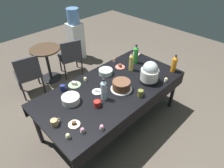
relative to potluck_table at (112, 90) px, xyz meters
The scene contains 30 objects.
ground 0.69m from the potluck_table, ahead, with size 9.00×9.00×0.00m, color brown.
potluck_table is the anchor object (origin of this frame).
frosted_layer_cake 0.19m from the potluck_table, 68.38° to the right, with size 0.31×0.31×0.14m.
slow_cooker 0.60m from the potluck_table, 31.02° to the right, with size 0.27×0.27×0.33m.
glass_salad_bowl 0.36m from the potluck_table, 61.76° to the left, with size 0.22×0.22×0.08m, color #B2C6BC.
ceramic_snack_bowl 0.63m from the potluck_table, 166.18° to the left, with size 0.23×0.23×0.09m, color silver.
dessert_plate_coral 0.55m from the potluck_table, 31.02° to the left, with size 0.16×0.16×0.06m.
dessert_plate_charcoal 0.85m from the potluck_table, ahead, with size 0.16×0.16×0.04m.
dessert_plate_cream 0.83m from the potluck_table, 166.39° to the right, with size 0.14×0.14×0.04m.
dessert_plate_white 0.25m from the potluck_table, 164.56° to the left, with size 0.15×0.15×0.04m.
dessert_plate_sage 0.55m from the potluck_table, 130.72° to the left, with size 0.18×0.18×0.06m.
cupcake_lemon 0.88m from the potluck_table, 156.40° to the right, with size 0.05×0.05×0.07m.
cupcake_cocoa 0.72m from the potluck_table, 41.89° to the left, with size 0.05×0.05×0.07m.
cupcake_rose 0.79m from the potluck_table, 143.23° to the right, with size 0.05×0.05×0.07m.
cupcake_vanilla 0.82m from the potluck_table, 35.70° to the right, with size 0.05×0.05×0.07m.
cupcake_mint 1.01m from the potluck_table, 162.52° to the right, with size 0.05×0.05×0.07m.
cupcake_berry 0.44m from the potluck_table, 114.98° to the left, with size 0.05×0.05×0.07m.
soda_bottle_lime_soda 0.82m from the potluck_table, 14.90° to the left, with size 0.08×0.08×0.33m.
soda_bottle_ginger_ale 0.58m from the potluck_table, 10.79° to the left, with size 0.07×0.07×0.31m.
soda_bottle_water 0.36m from the potluck_table, 157.21° to the right, with size 0.08×0.08×0.33m.
soda_bottle_orange_juice 1.08m from the potluck_table, 22.20° to the right, with size 0.08×0.08×0.29m.
coffee_mug_navy 0.70m from the potluck_table, 141.15° to the left, with size 0.11×0.07×0.08m.
coffee_mug_red 0.45m from the potluck_table, 159.91° to the right, with size 0.13×0.09×0.08m.
coffee_mug_olive 0.45m from the potluck_table, 72.78° to the right, with size 0.12×0.07×0.10m.
coffee_mug_tan 0.97m from the potluck_table, behind, with size 0.12×0.08×0.08m.
paper_napkin_stack 1.04m from the potluck_table, 20.76° to the left, with size 0.14×0.14×0.02m, color pink.
maroon_chair_left 1.73m from the potluck_table, 109.18° to the left, with size 0.51×0.51×0.85m.
maroon_chair_right 1.68m from the potluck_table, 76.90° to the left, with size 0.55×0.55×0.85m.
round_cafe_table 1.86m from the potluck_table, 91.55° to the left, with size 0.60×0.60×0.72m.
water_cooler 2.36m from the potluck_table, 67.03° to the left, with size 0.32×0.32×1.24m.
Camera 1 is at (-1.54, -1.55, 2.45)m, focal length 30.82 mm.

